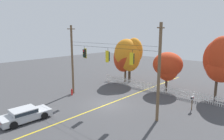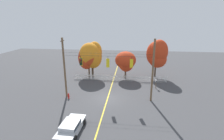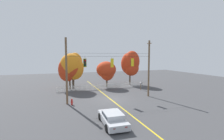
{
  "view_description": "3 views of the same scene",
  "coord_description": "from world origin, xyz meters",
  "px_view_note": "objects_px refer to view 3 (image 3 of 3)",
  "views": [
    {
      "loc": [
        14.41,
        -15.09,
        7.82
      ],
      "look_at": [
        0.08,
        0.64,
        3.74
      ],
      "focal_mm": 32.28,
      "sensor_mm": 36.0,
      "label": 1
    },
    {
      "loc": [
        3.1,
        -21.82,
        10.79
      ],
      "look_at": [
        0.53,
        0.9,
        4.0
      ],
      "focal_mm": 27.05,
      "sensor_mm": 36.0,
      "label": 2
    },
    {
      "loc": [
        -7.4,
        -21.44,
        6.22
      ],
      "look_at": [
        0.3,
        0.52,
        4.21
      ],
      "focal_mm": 26.02,
      "sensor_mm": 36.0,
      "label": 3
    }
  ],
  "objects_px": {
    "parked_car": "(113,118)",
    "autumn_maple_near_fence": "(70,68)",
    "autumn_oak_far_east": "(107,70)",
    "roadside_mailbox": "(141,84)",
    "traffic_signal_southbound_primary": "(112,63)",
    "autumn_maple_mid": "(73,66)",
    "traffic_signal_eastbound_side": "(132,62)",
    "autumn_maple_far_west": "(131,64)",
    "traffic_signal_westbound_side": "(85,63)",
    "fire_hydrant": "(72,102)"
  },
  "relations": [
    {
      "from": "autumn_maple_near_fence",
      "to": "traffic_signal_westbound_side",
      "type": "bearing_deg",
      "value": -82.49
    },
    {
      "from": "autumn_oak_far_east",
      "to": "parked_car",
      "type": "xyz_separation_m",
      "value": [
        -4.81,
        -17.13,
        -2.77
      ]
    },
    {
      "from": "traffic_signal_southbound_primary",
      "to": "roadside_mailbox",
      "type": "bearing_deg",
      "value": 32.74
    },
    {
      "from": "autumn_maple_mid",
      "to": "autumn_maple_far_west",
      "type": "bearing_deg",
      "value": 5.91
    },
    {
      "from": "traffic_signal_westbound_side",
      "to": "autumn_maple_mid",
      "type": "bearing_deg",
      "value": 93.86
    },
    {
      "from": "traffic_signal_southbound_primary",
      "to": "autumn_oak_far_east",
      "type": "bearing_deg",
      "value": 77.07
    },
    {
      "from": "traffic_signal_southbound_primary",
      "to": "parked_car",
      "type": "xyz_separation_m",
      "value": [
        -2.69,
        -7.9,
        -4.67
      ]
    },
    {
      "from": "fire_hydrant",
      "to": "autumn_maple_mid",
      "type": "bearing_deg",
      "value": 82.92
    },
    {
      "from": "autumn_maple_far_west",
      "to": "parked_car",
      "type": "height_order",
      "value": "autumn_maple_far_west"
    },
    {
      "from": "traffic_signal_southbound_primary",
      "to": "autumn_maple_near_fence",
      "type": "xyz_separation_m",
      "value": [
        -4.98,
        9.2,
        -1.27
      ]
    },
    {
      "from": "traffic_signal_eastbound_side",
      "to": "autumn_maple_far_west",
      "type": "relative_size",
      "value": 0.2
    },
    {
      "from": "traffic_signal_eastbound_side",
      "to": "autumn_oak_far_east",
      "type": "bearing_deg",
      "value": 96.33
    },
    {
      "from": "autumn_oak_far_east",
      "to": "autumn_maple_far_west",
      "type": "height_order",
      "value": "autumn_maple_far_west"
    },
    {
      "from": "roadside_mailbox",
      "to": "traffic_signal_eastbound_side",
      "type": "bearing_deg",
      "value": -131.47
    },
    {
      "from": "parked_car",
      "to": "roadside_mailbox",
      "type": "distance_m",
      "value": 16.06
    },
    {
      "from": "traffic_signal_westbound_side",
      "to": "autumn_maple_near_fence",
      "type": "relative_size",
      "value": 0.23
    },
    {
      "from": "autumn_maple_far_west",
      "to": "roadside_mailbox",
      "type": "xyz_separation_m",
      "value": [
        -0.76,
        -5.94,
        -3.33
      ]
    },
    {
      "from": "traffic_signal_westbound_side",
      "to": "autumn_oak_far_east",
      "type": "xyz_separation_m",
      "value": [
        5.88,
        9.21,
        -1.94
      ]
    },
    {
      "from": "traffic_signal_southbound_primary",
      "to": "autumn_oak_far_east",
      "type": "xyz_separation_m",
      "value": [
        2.12,
        9.23,
        -1.9
      ]
    },
    {
      "from": "parked_car",
      "to": "autumn_maple_near_fence",
      "type": "bearing_deg",
      "value": 97.61
    },
    {
      "from": "autumn_oak_far_east",
      "to": "traffic_signal_eastbound_side",
      "type": "bearing_deg",
      "value": -83.67
    },
    {
      "from": "autumn_maple_mid",
      "to": "parked_car",
      "type": "bearing_deg",
      "value": -84.36
    },
    {
      "from": "autumn_maple_far_west",
      "to": "roadside_mailbox",
      "type": "height_order",
      "value": "autumn_maple_far_west"
    },
    {
      "from": "parked_car",
      "to": "roadside_mailbox",
      "type": "xyz_separation_m",
      "value": [
        9.97,
        12.58,
        0.55
      ]
    },
    {
      "from": "traffic_signal_southbound_primary",
      "to": "autumn_maple_mid",
      "type": "relative_size",
      "value": 0.22
    },
    {
      "from": "traffic_signal_westbound_side",
      "to": "traffic_signal_southbound_primary",
      "type": "distance_m",
      "value": 3.77
    },
    {
      "from": "autumn_maple_mid",
      "to": "traffic_signal_westbound_side",
      "type": "bearing_deg",
      "value": -86.14
    },
    {
      "from": "traffic_signal_eastbound_side",
      "to": "parked_car",
      "type": "height_order",
      "value": "traffic_signal_eastbound_side"
    },
    {
      "from": "traffic_signal_westbound_side",
      "to": "autumn_oak_far_east",
      "type": "distance_m",
      "value": 11.1
    },
    {
      "from": "parked_car",
      "to": "roadside_mailbox",
      "type": "bearing_deg",
      "value": 51.61
    },
    {
      "from": "autumn_maple_far_west",
      "to": "fire_hydrant",
      "type": "distance_m",
      "value": 18.17
    },
    {
      "from": "traffic_signal_westbound_side",
      "to": "autumn_maple_far_west",
      "type": "xyz_separation_m",
      "value": [
        11.8,
        10.6,
        -0.83
      ]
    },
    {
      "from": "traffic_signal_eastbound_side",
      "to": "roadside_mailbox",
      "type": "height_order",
      "value": "traffic_signal_eastbound_side"
    },
    {
      "from": "traffic_signal_eastbound_side",
      "to": "autumn_maple_near_fence",
      "type": "distance_m",
      "value": 12.34
    },
    {
      "from": "parked_car",
      "to": "roadside_mailbox",
      "type": "relative_size",
      "value": 3.09
    },
    {
      "from": "autumn_maple_far_west",
      "to": "fire_hydrant",
      "type": "xyz_separation_m",
      "value": [
        -13.66,
        -11.25,
        -4.09
      ]
    },
    {
      "from": "traffic_signal_southbound_primary",
      "to": "autumn_maple_mid",
      "type": "height_order",
      "value": "autumn_maple_mid"
    },
    {
      "from": "traffic_signal_southbound_primary",
      "to": "parked_car",
      "type": "distance_m",
      "value": 9.56
    },
    {
      "from": "autumn_maple_near_fence",
      "to": "autumn_maple_far_west",
      "type": "relative_size",
      "value": 0.87
    },
    {
      "from": "traffic_signal_westbound_side",
      "to": "autumn_oak_far_east",
      "type": "relative_size",
      "value": 0.28
    },
    {
      "from": "autumn_maple_far_west",
      "to": "roadside_mailbox",
      "type": "distance_m",
      "value": 6.85
    },
    {
      "from": "traffic_signal_eastbound_side",
      "to": "fire_hydrant",
      "type": "height_order",
      "value": "traffic_signal_eastbound_side"
    },
    {
      "from": "autumn_maple_near_fence",
      "to": "fire_hydrant",
      "type": "height_order",
      "value": "autumn_maple_near_fence"
    },
    {
      "from": "traffic_signal_southbound_primary",
      "to": "fire_hydrant",
      "type": "xyz_separation_m",
      "value": [
        -5.63,
        -0.63,
        -4.88
      ]
    },
    {
      "from": "traffic_signal_eastbound_side",
      "to": "roadside_mailbox",
      "type": "xyz_separation_m",
      "value": [
        4.13,
        4.68,
        -4.16
      ]
    },
    {
      "from": "traffic_signal_westbound_side",
      "to": "roadside_mailbox",
      "type": "bearing_deg",
      "value": 22.88
    },
    {
      "from": "traffic_signal_southbound_primary",
      "to": "traffic_signal_eastbound_side",
      "type": "xyz_separation_m",
      "value": [
        3.14,
        0.0,
        0.04
      ]
    },
    {
      "from": "autumn_maple_near_fence",
      "to": "roadside_mailbox",
      "type": "distance_m",
      "value": 13.36
    },
    {
      "from": "autumn_maple_far_west",
      "to": "roadside_mailbox",
      "type": "bearing_deg",
      "value": -97.28
    },
    {
      "from": "traffic_signal_southbound_primary",
      "to": "autumn_maple_near_fence",
      "type": "distance_m",
      "value": 10.54
    }
  ]
}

